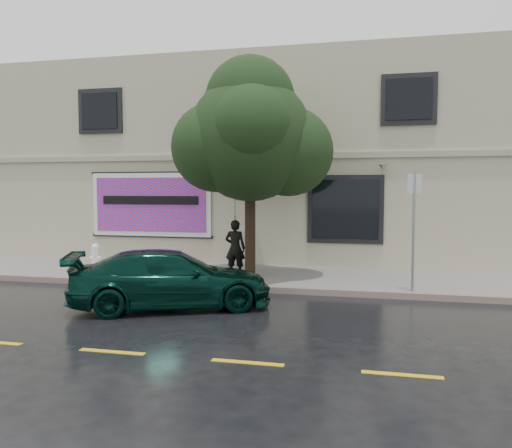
% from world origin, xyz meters
% --- Properties ---
extents(ground, '(90.00, 90.00, 0.00)m').
position_xyz_m(ground, '(0.00, 0.00, 0.00)').
color(ground, black).
rests_on(ground, ground).
extents(sidewalk, '(20.00, 3.50, 0.15)m').
position_xyz_m(sidewalk, '(0.00, 3.25, 0.07)').
color(sidewalk, gray).
rests_on(sidewalk, ground).
extents(curb, '(20.00, 0.18, 0.16)m').
position_xyz_m(curb, '(0.00, 1.50, 0.07)').
color(curb, slate).
rests_on(curb, ground).
extents(road_marking, '(19.00, 0.12, 0.01)m').
position_xyz_m(road_marking, '(0.00, -3.50, 0.01)').
color(road_marking, gold).
rests_on(road_marking, ground).
extents(building, '(20.00, 8.12, 7.00)m').
position_xyz_m(building, '(0.00, 9.00, 3.50)').
color(building, '#C0B89A').
rests_on(building, ground).
extents(billboard, '(4.30, 0.16, 2.20)m').
position_xyz_m(billboard, '(-3.20, 4.92, 2.05)').
color(billboard, white).
rests_on(billboard, ground).
extents(car, '(4.70, 3.47, 1.25)m').
position_xyz_m(car, '(-0.24, -0.50, 0.63)').
color(car, black).
rests_on(car, ground).
extents(pedestrian, '(0.57, 0.38, 1.57)m').
position_xyz_m(pedestrian, '(0.31, 2.76, 0.94)').
color(pedestrian, black).
rests_on(pedestrian, sidewalk).
extents(umbrella, '(1.13, 1.13, 0.68)m').
position_xyz_m(umbrella, '(0.31, 2.76, 2.06)').
color(umbrella, black).
rests_on(umbrella, pedestrian).
extents(street_tree, '(3.36, 3.36, 5.44)m').
position_xyz_m(street_tree, '(0.77, 2.64, 3.90)').
color(street_tree, '#302115').
rests_on(street_tree, sidewalk).
extents(fire_hydrant, '(0.34, 0.32, 0.83)m').
position_xyz_m(fire_hydrant, '(-3.89, 2.60, 0.55)').
color(fire_hydrant, white).
rests_on(fire_hydrant, sidewalk).
extents(sign_pole, '(0.34, 0.13, 2.82)m').
position_xyz_m(sign_pole, '(4.94, 1.70, 1.82)').
color(sign_pole, gray).
rests_on(sign_pole, sidewalk).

